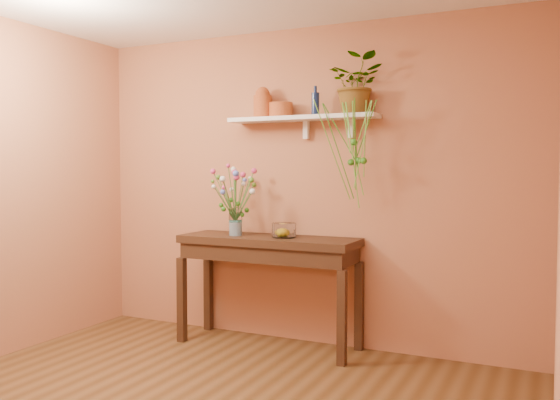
{
  "coord_description": "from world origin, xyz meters",
  "views": [
    {
      "loc": [
        1.99,
        -2.64,
        1.49
      ],
      "look_at": [
        0.0,
        1.55,
        1.25
      ],
      "focal_mm": 37.51,
      "sensor_mm": 36.0,
      "label": 1
    }
  ],
  "objects_px": {
    "spider_plant": "(357,84)",
    "glass_vase": "(236,224)",
    "blue_bottle": "(315,103)",
    "sideboard": "(268,253)",
    "bouquet": "(235,186)",
    "glass_bowl": "(284,231)",
    "terracotta_jug": "(263,103)"
  },
  "relations": [
    {
      "from": "spider_plant",
      "to": "bouquet",
      "type": "bearing_deg",
      "value": -168.85
    },
    {
      "from": "glass_vase",
      "to": "bouquet",
      "type": "bearing_deg",
      "value": -66.36
    },
    {
      "from": "spider_plant",
      "to": "glass_bowl",
      "type": "relative_size",
      "value": 2.35
    },
    {
      "from": "glass_vase",
      "to": "glass_bowl",
      "type": "bearing_deg",
      "value": 5.86
    },
    {
      "from": "sideboard",
      "to": "bouquet",
      "type": "xyz_separation_m",
      "value": [
        -0.29,
        -0.05,
        0.56
      ]
    },
    {
      "from": "glass_vase",
      "to": "bouquet",
      "type": "height_order",
      "value": "bouquet"
    },
    {
      "from": "blue_bottle",
      "to": "glass_bowl",
      "type": "bearing_deg",
      "value": -153.64
    },
    {
      "from": "bouquet",
      "to": "glass_bowl",
      "type": "height_order",
      "value": "bouquet"
    },
    {
      "from": "terracotta_jug",
      "to": "spider_plant",
      "type": "bearing_deg",
      "value": 1.1
    },
    {
      "from": "blue_bottle",
      "to": "glass_vase",
      "type": "xyz_separation_m",
      "value": [
        -0.67,
        -0.16,
        -1.01
      ]
    },
    {
      "from": "terracotta_jug",
      "to": "spider_plant",
      "type": "xyz_separation_m",
      "value": [
        0.84,
        0.02,
        0.11
      ]
    },
    {
      "from": "terracotta_jug",
      "to": "blue_bottle",
      "type": "xyz_separation_m",
      "value": [
        0.5,
        -0.02,
        -0.03
      ]
    },
    {
      "from": "glass_bowl",
      "to": "bouquet",
      "type": "bearing_deg",
      "value": -173.49
    },
    {
      "from": "spider_plant",
      "to": "sideboard",
      "type": "bearing_deg",
      "value": -168.22
    },
    {
      "from": "blue_bottle",
      "to": "bouquet",
      "type": "xyz_separation_m",
      "value": [
        -0.66,
        -0.16,
        -0.68
      ]
    },
    {
      "from": "terracotta_jug",
      "to": "sideboard",
      "type": "bearing_deg",
      "value": -48.2
    },
    {
      "from": "bouquet",
      "to": "spider_plant",
      "type": "bearing_deg",
      "value": 11.15
    },
    {
      "from": "spider_plant",
      "to": "glass_vase",
      "type": "distance_m",
      "value": 1.54
    },
    {
      "from": "bouquet",
      "to": "blue_bottle",
      "type": "bearing_deg",
      "value": 13.84
    },
    {
      "from": "blue_bottle",
      "to": "spider_plant",
      "type": "relative_size",
      "value": 0.51
    },
    {
      "from": "sideboard",
      "to": "glass_vase",
      "type": "height_order",
      "value": "glass_vase"
    },
    {
      "from": "blue_bottle",
      "to": "bouquet",
      "type": "height_order",
      "value": "blue_bottle"
    },
    {
      "from": "glass_vase",
      "to": "glass_bowl",
      "type": "height_order",
      "value": "glass_vase"
    },
    {
      "from": "spider_plant",
      "to": "glass_vase",
      "type": "height_order",
      "value": "spider_plant"
    },
    {
      "from": "sideboard",
      "to": "spider_plant",
      "type": "relative_size",
      "value": 3.25
    },
    {
      "from": "sideboard",
      "to": "blue_bottle",
      "type": "distance_m",
      "value": 1.3
    },
    {
      "from": "sideboard",
      "to": "terracotta_jug",
      "type": "distance_m",
      "value": 1.28
    },
    {
      "from": "glass_vase",
      "to": "sideboard",
      "type": "bearing_deg",
      "value": 8.56
    },
    {
      "from": "glass_bowl",
      "to": "blue_bottle",
      "type": "bearing_deg",
      "value": 26.36
    },
    {
      "from": "sideboard",
      "to": "terracotta_jug",
      "type": "xyz_separation_m",
      "value": [
        -0.12,
        0.13,
        1.27
      ]
    },
    {
      "from": "glass_vase",
      "to": "terracotta_jug",
      "type": "bearing_deg",
      "value": 46.2
    },
    {
      "from": "sideboard",
      "to": "blue_bottle",
      "type": "xyz_separation_m",
      "value": [
        0.38,
        0.12,
        1.24
      ]
    }
  ]
}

